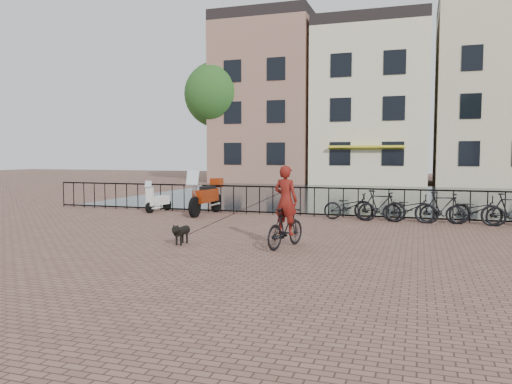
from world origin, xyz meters
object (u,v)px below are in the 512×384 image
(motorcycle, at_px, (206,192))
(scooter, at_px, (159,196))
(cyclist, at_px, (286,211))
(dog, at_px, (182,234))

(motorcycle, bearing_deg, scooter, 174.09)
(cyclist, height_order, dog, cyclist)
(motorcycle, bearing_deg, dog, -69.94)
(dog, bearing_deg, scooter, 122.10)
(dog, distance_m, motorcycle, 5.92)
(cyclist, xyz_separation_m, scooter, (-6.39, 5.54, -0.24))
(cyclist, xyz_separation_m, dog, (-2.48, -0.34, -0.59))
(scooter, bearing_deg, cyclist, -31.74)
(cyclist, relative_size, motorcycle, 0.96)
(cyclist, distance_m, dog, 2.57)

